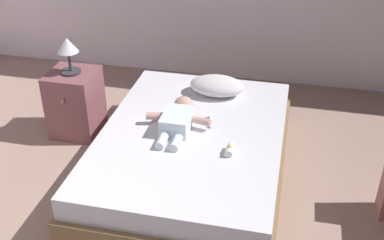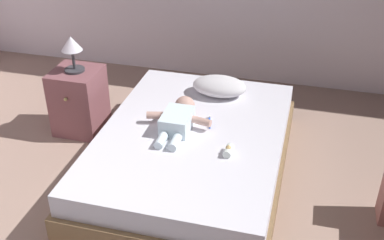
{
  "view_description": "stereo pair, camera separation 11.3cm",
  "coord_description": "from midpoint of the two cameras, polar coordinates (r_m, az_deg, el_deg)",
  "views": [
    {
      "loc": [
        0.86,
        -1.78,
        2.3
      ],
      "look_at": [
        0.19,
        1.18,
        0.48
      ],
      "focal_mm": 44.93,
      "sensor_mm": 36.0,
      "label": 1
    },
    {
      "loc": [
        0.97,
        -1.75,
        2.3
      ],
      "look_at": [
        0.19,
        1.18,
        0.48
      ],
      "focal_mm": 44.93,
      "sensor_mm": 36.0,
      "label": 2
    }
  ],
  "objects": [
    {
      "name": "nightstand",
      "position": [
        4.3,
        -14.39,
        1.99
      ],
      "size": [
        0.4,
        0.43,
        0.57
      ],
      "color": "#804C51",
      "rests_on": "ground_plane"
    },
    {
      "name": "baby",
      "position": [
        3.63,
        -2.53,
        0.17
      ],
      "size": [
        0.51,
        0.6,
        0.16
      ],
      "color": "white",
      "rests_on": "bed"
    },
    {
      "name": "bed",
      "position": [
        3.7,
        -0.87,
        -3.89
      ],
      "size": [
        1.4,
        1.98,
        0.38
      ],
      "color": "brown",
      "rests_on": "ground_plane"
    },
    {
      "name": "pillow",
      "position": [
        4.08,
        2.16,
        4.09
      ],
      "size": [
        0.46,
        0.31,
        0.16
      ],
      "color": "silver",
      "rests_on": "bed"
    },
    {
      "name": "toothbrush",
      "position": [
        3.7,
        1.16,
        -0.18
      ],
      "size": [
        0.05,
        0.17,
        0.02
      ],
      "color": "blue",
      "rests_on": "bed"
    },
    {
      "name": "baby_bottle",
      "position": [
        3.35,
        3.55,
        -3.53
      ],
      "size": [
        0.06,
        0.12,
        0.08
      ],
      "color": "white",
      "rests_on": "bed"
    },
    {
      "name": "lamp",
      "position": [
        4.09,
        -15.3,
        8.12
      ],
      "size": [
        0.17,
        0.17,
        0.31
      ],
      "color": "#333338",
      "rests_on": "nightstand"
    }
  ]
}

